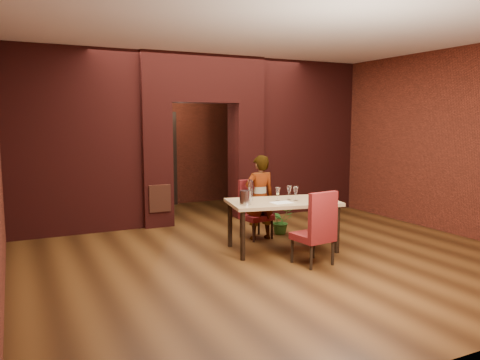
# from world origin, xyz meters

# --- Properties ---
(floor) EXTENTS (8.00, 8.00, 0.00)m
(floor) POSITION_xyz_m (0.00, 0.00, 0.00)
(floor) COLOR #4A2C12
(floor) RESTS_ON ground
(ceiling) EXTENTS (7.00, 8.00, 0.04)m
(ceiling) POSITION_xyz_m (0.00, 0.00, 3.20)
(ceiling) COLOR silver
(ceiling) RESTS_ON ground
(wall_back) EXTENTS (7.00, 0.04, 3.20)m
(wall_back) POSITION_xyz_m (0.00, 4.00, 1.60)
(wall_back) COLOR maroon
(wall_back) RESTS_ON ground
(wall_front) EXTENTS (7.00, 0.04, 3.20)m
(wall_front) POSITION_xyz_m (0.00, -4.00, 1.60)
(wall_front) COLOR maroon
(wall_front) RESTS_ON ground
(wall_right) EXTENTS (0.04, 8.00, 3.20)m
(wall_right) POSITION_xyz_m (3.50, 0.00, 1.60)
(wall_right) COLOR maroon
(wall_right) RESTS_ON ground
(pillar_left) EXTENTS (0.55, 0.55, 2.30)m
(pillar_left) POSITION_xyz_m (-0.95, 2.00, 1.15)
(pillar_left) COLOR maroon
(pillar_left) RESTS_ON ground
(pillar_right) EXTENTS (0.55, 0.55, 2.30)m
(pillar_right) POSITION_xyz_m (0.95, 2.00, 1.15)
(pillar_right) COLOR maroon
(pillar_right) RESTS_ON ground
(lintel) EXTENTS (2.45, 0.55, 0.90)m
(lintel) POSITION_xyz_m (0.00, 2.00, 2.75)
(lintel) COLOR maroon
(lintel) RESTS_ON ground
(wing_wall_left) EXTENTS (2.28, 0.35, 3.20)m
(wing_wall_left) POSITION_xyz_m (-2.36, 2.00, 1.60)
(wing_wall_left) COLOR maroon
(wing_wall_left) RESTS_ON ground
(wing_wall_right) EXTENTS (2.28, 0.35, 3.20)m
(wing_wall_right) POSITION_xyz_m (2.36, 2.00, 1.60)
(wing_wall_right) COLOR maroon
(wing_wall_right) RESTS_ON ground
(vent_panel) EXTENTS (0.40, 0.03, 0.50)m
(vent_panel) POSITION_xyz_m (-0.95, 1.71, 0.55)
(vent_panel) COLOR brown
(vent_panel) RESTS_ON ground
(rear_door) EXTENTS (0.90, 0.08, 2.10)m
(rear_door) POSITION_xyz_m (-0.40, 3.94, 1.05)
(rear_door) COLOR black
(rear_door) RESTS_ON ground
(rear_door_frame) EXTENTS (1.02, 0.04, 2.22)m
(rear_door_frame) POSITION_xyz_m (-0.40, 3.90, 1.05)
(rear_door_frame) COLOR black
(rear_door_frame) RESTS_ON ground
(dining_table) EXTENTS (1.77, 1.21, 0.76)m
(dining_table) POSITION_xyz_m (0.31, -0.52, 0.38)
(dining_table) COLOR tan
(dining_table) RESTS_ON ground
(chair_far) EXTENTS (0.50, 0.50, 0.98)m
(chair_far) POSITION_xyz_m (0.28, 0.26, 0.49)
(chair_far) COLOR maroon
(chair_far) RESTS_ON ground
(chair_near) EXTENTS (0.52, 0.52, 1.03)m
(chair_near) POSITION_xyz_m (0.30, -1.32, 0.51)
(chair_near) COLOR maroon
(chair_near) RESTS_ON ground
(person_seated) EXTENTS (0.53, 0.37, 1.40)m
(person_seated) POSITION_xyz_m (0.30, 0.19, 0.70)
(person_seated) COLOR silver
(person_seated) RESTS_ON ground
(wine_glass_a) EXTENTS (0.08, 0.08, 0.20)m
(wine_glass_a) POSITION_xyz_m (0.23, -0.50, 0.86)
(wine_glass_a) COLOR white
(wine_glass_a) RESTS_ON dining_table
(wine_glass_b) EXTENTS (0.09, 0.09, 0.21)m
(wine_glass_b) POSITION_xyz_m (0.44, -0.49, 0.87)
(wine_glass_b) COLOR white
(wine_glass_b) RESTS_ON dining_table
(wine_glass_c) EXTENTS (0.09, 0.09, 0.21)m
(wine_glass_c) POSITION_xyz_m (0.47, -0.62, 0.87)
(wine_glass_c) COLOR white
(wine_glass_c) RESTS_ON dining_table
(tasting_sheet) EXTENTS (0.30, 0.22, 0.00)m
(tasting_sheet) POSITION_xyz_m (0.20, -0.67, 0.76)
(tasting_sheet) COLOR white
(tasting_sheet) RESTS_ON dining_table
(wine_bucket) EXTENTS (0.17, 0.17, 0.21)m
(wine_bucket) POSITION_xyz_m (-0.35, -0.58, 0.86)
(wine_bucket) COLOR #AAAAB0
(wine_bucket) RESTS_ON dining_table
(water_bottle) EXTENTS (0.08, 0.08, 0.33)m
(water_bottle) POSITION_xyz_m (-0.14, -0.33, 0.92)
(water_bottle) COLOR white
(water_bottle) RESTS_ON dining_table
(potted_plant) EXTENTS (0.43, 0.38, 0.45)m
(potted_plant) POSITION_xyz_m (0.81, 0.35, 0.23)
(potted_plant) COLOR #2E6522
(potted_plant) RESTS_ON ground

